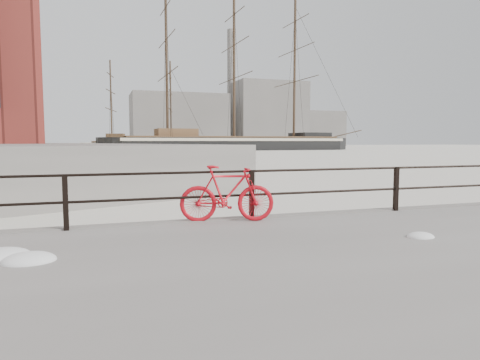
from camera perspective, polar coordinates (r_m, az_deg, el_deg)
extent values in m
plane|color=white|center=(10.61, 19.44, -5.60)|extent=(400.00, 400.00, 0.00)
imported|color=red|center=(8.38, -1.74, -1.83)|extent=(1.86, 0.67, 1.11)
ellipsoid|color=white|center=(6.67, -29.24, -7.93)|extent=(0.78, 0.61, 0.28)
ellipsoid|color=white|center=(7.71, 22.96, -6.41)|extent=(0.47, 0.37, 0.17)
ellipsoid|color=white|center=(6.35, -26.36, -8.61)|extent=(0.69, 0.54, 0.25)
cube|color=gray|center=(150.73, -8.18, 7.81)|extent=(32.00, 18.00, 18.00)
cube|color=gray|center=(165.38, 3.66, 8.65)|extent=(26.00, 20.00, 24.00)
cube|color=gray|center=(179.41, 9.93, 6.71)|extent=(20.00, 16.00, 14.00)
cylinder|color=gray|center=(166.68, -1.22, 12.09)|extent=(2.80, 2.80, 44.00)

